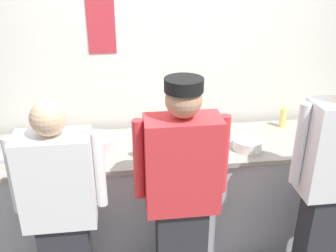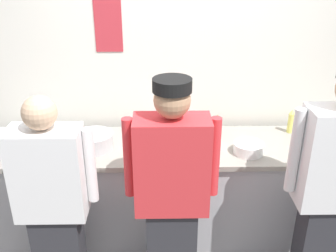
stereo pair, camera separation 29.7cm
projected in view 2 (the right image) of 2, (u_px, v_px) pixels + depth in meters
name	position (u px, v px, depth m)	size (l,w,h in m)	color
wall_back	(180.00, 79.00, 3.36)	(4.98, 0.11, 2.65)	silver
prep_counter	(181.00, 193.00, 3.29)	(3.17, 0.70, 0.93)	#B2B2B7
chef_near_left	(53.00, 204.00, 2.53)	(0.59, 0.24, 1.59)	#2D2D33
chef_center	(172.00, 195.00, 2.51)	(0.61, 0.24, 1.69)	#2D2D33
chef_far_right	(334.00, 189.00, 2.48)	(0.63, 0.24, 1.77)	#2D2D33
plate_stack_front	(158.00, 137.00, 3.17)	(0.25, 0.25, 0.05)	white
plate_stack_rear	(248.00, 148.00, 2.95)	(0.23, 0.23, 0.08)	white
mixing_bowl_steel	(94.00, 141.00, 3.01)	(0.31, 0.31, 0.13)	#B7BABF
sheet_tray	(38.00, 145.00, 3.07)	(0.48, 0.30, 0.02)	#B7BABF
squeeze_bottle_primary	(140.00, 145.00, 2.87)	(0.06, 0.06, 0.21)	#56A333
squeeze_bottle_secondary	(291.00, 122.00, 3.26)	(0.05, 0.05, 0.21)	#E5E066
squeeze_bottle_spare	(217.00, 125.00, 3.24)	(0.06, 0.06, 0.18)	orange
ramekin_red_sauce	(212.00, 144.00, 3.05)	(0.11, 0.11, 0.04)	white
ramekin_orange_sauce	(158.00, 151.00, 2.94)	(0.08, 0.08, 0.05)	white
chefs_knife	(325.00, 151.00, 2.99)	(0.28, 0.03, 0.02)	#B7BABF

